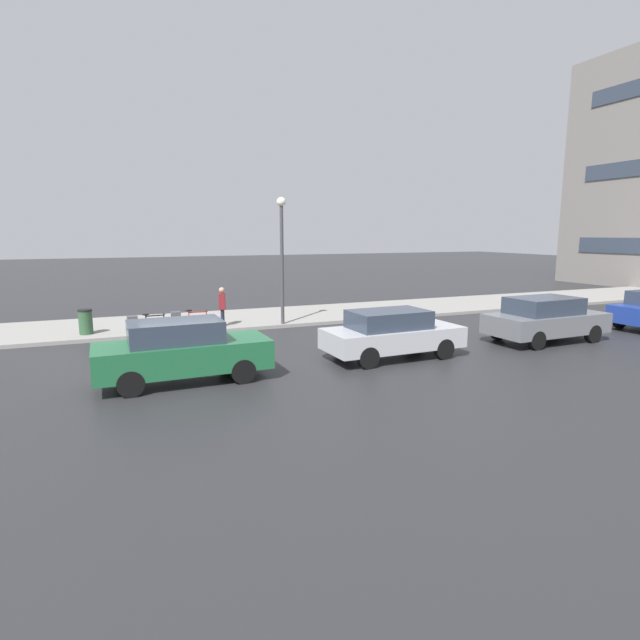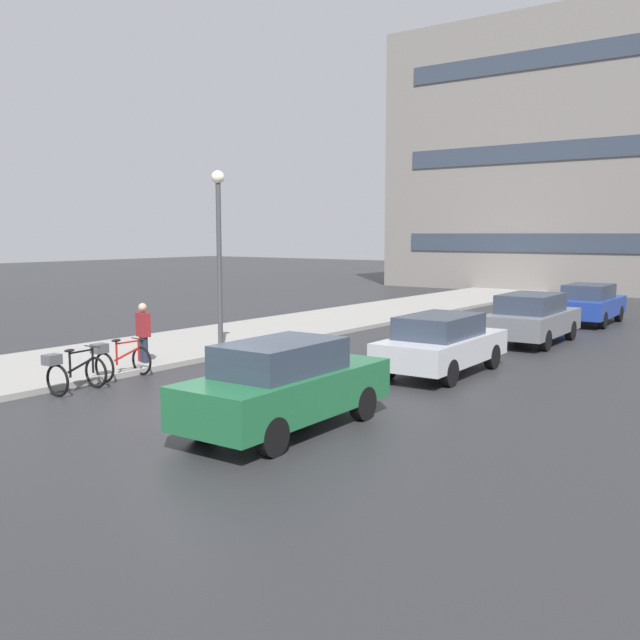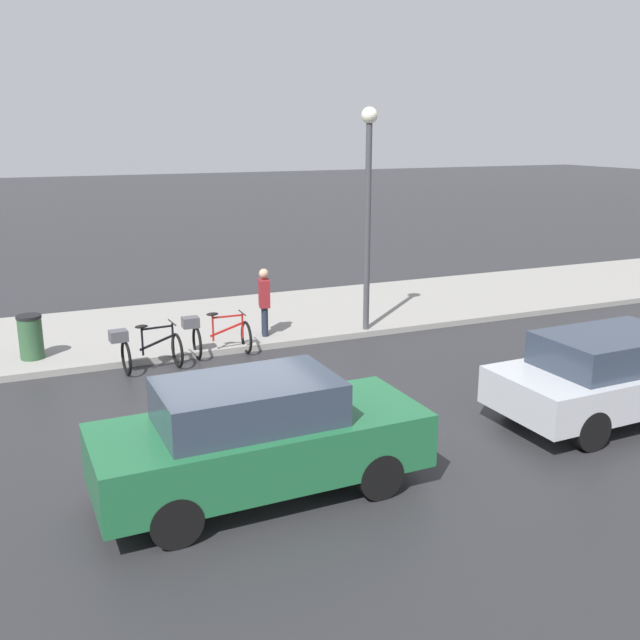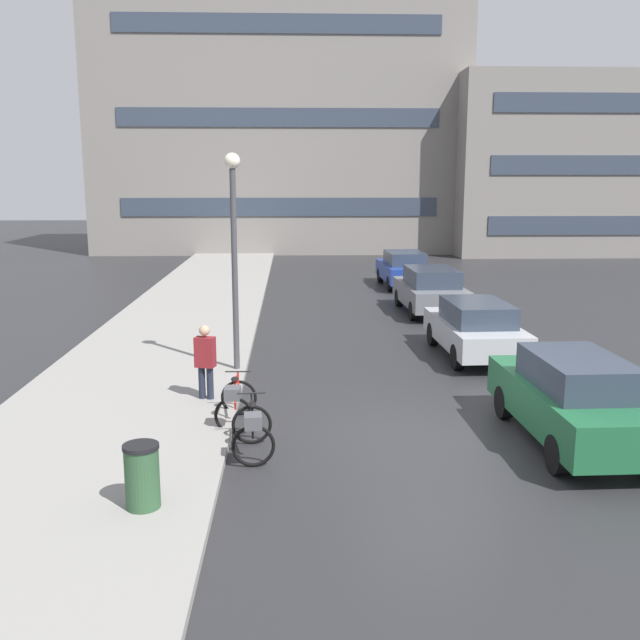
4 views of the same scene
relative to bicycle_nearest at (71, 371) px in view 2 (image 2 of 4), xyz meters
name	(u,v)px [view 2 (image 2 of 4)]	position (x,y,z in m)	size (l,w,h in m)	color
ground_plane	(203,406)	(3.15, 0.88, -0.50)	(140.00, 140.00, 0.00)	#28282B
sidewalk_kerb	(285,328)	(-2.85, 10.88, -0.43)	(4.80, 60.00, 0.14)	gray
bicycle_nearest	(71,371)	(0.00, 0.00, 0.00)	(0.80, 1.39, 0.99)	black
bicycle_second	(118,359)	(-0.41, 1.56, 0.00)	(0.74, 1.41, 0.99)	black
car_green	(285,385)	(5.62, 0.51, 0.32)	(1.81, 4.41, 1.62)	#1E6038
car_silver	(441,343)	(5.49, 6.81, 0.27)	(1.93, 4.34, 1.49)	#B2B5BA
car_grey	(532,318)	(5.51, 13.06, 0.32)	(2.04, 4.40, 1.59)	slate
car_blue	(589,303)	(5.54, 19.26, 0.29)	(1.98, 4.32, 1.54)	navy
pedestrian	(143,331)	(-1.12, 2.93, 0.45)	(0.45, 0.33, 1.70)	#1E2333
streetlamp	(219,240)	(-0.67, 5.31, 2.82)	(0.37, 0.37, 5.22)	#424247
building_facade_main	(583,157)	(-0.05, 36.49, 7.68)	(23.26, 8.47, 16.37)	gray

